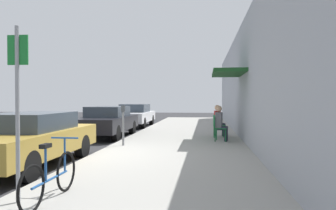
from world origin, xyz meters
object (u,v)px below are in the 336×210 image
object	(u,v)px
street_sign	(18,100)
cafe_chair_0	(219,127)
parked_car_1	(107,121)
parking_meter	(123,122)
cafe_chair_2	(217,124)
parked_car_0	(30,138)
seated_patron_0	(220,122)
seated_patron_2	(219,119)
parked_car_2	(135,115)
cafe_chair_1	(218,125)
bicycle_0	(51,177)

from	to	relation	value
street_sign	cafe_chair_0	size ratio (longest dim) A/B	2.99
parked_car_1	parking_meter	bearing A→B (deg)	-63.96
street_sign	cafe_chair_0	xyz separation A→B (m)	(3.23, 7.29, -1.02)
parking_meter	cafe_chair_2	world-z (taller)	parking_meter
parked_car_1	cafe_chair_0	xyz separation A→B (m)	(4.73, -1.67, -0.08)
parked_car_1	street_sign	bearing A→B (deg)	-80.50
parked_car_0	parked_car_1	bearing A→B (deg)	90.00
cafe_chair_0	parking_meter	bearing A→B (deg)	-154.71
seated_patron_0	seated_patron_2	world-z (taller)	same
parked_car_2	cafe_chair_1	distance (m)	7.79
parking_meter	street_sign	world-z (taller)	street_sign
parked_car_0	street_sign	xyz separation A→B (m)	(1.50, -2.85, 0.95)
parked_car_0	seated_patron_0	bearing A→B (deg)	42.79
seated_patron_2	cafe_chair_0	bearing A→B (deg)	-92.26
bicycle_0	seated_patron_0	xyz separation A→B (m)	(2.84, 7.17, 0.34)
parked_car_1	cafe_chair_0	world-z (taller)	parked_car_1
cafe_chair_1	seated_patron_2	xyz separation A→B (m)	(0.06, 0.66, 0.19)
cafe_chair_2	seated_patron_0	bearing A→B (deg)	-87.72
bicycle_0	cafe_chair_1	distance (m)	8.50
street_sign	cafe_chair_2	bearing A→B (deg)	69.81
parked_car_1	parked_car_2	world-z (taller)	parked_car_2
cafe_chair_0	seated_patron_2	size ratio (longest dim) A/B	0.67
cafe_chair_1	cafe_chair_2	xyz separation A→B (m)	(-0.00, 0.65, 0.00)
seated_patron_0	parking_meter	bearing A→B (deg)	-155.26
cafe_chair_1	street_sign	bearing A→B (deg)	-111.66
cafe_chair_1	seated_patron_2	bearing A→B (deg)	84.90
street_sign	bicycle_0	distance (m)	1.25
parked_car_2	cafe_chair_0	world-z (taller)	parked_car_2
cafe_chair_2	seated_patron_2	xyz separation A→B (m)	(0.06, 0.01, 0.19)
parked_car_2	seated_patron_0	xyz separation A→B (m)	(4.79, -7.04, 0.11)
parked_car_2	cafe_chair_0	bearing A→B (deg)	-56.05
seated_patron_0	parked_car_0	bearing A→B (deg)	-137.21
cafe_chair_2	parked_car_0	bearing A→B (deg)	-128.55
cafe_chair_1	cafe_chair_2	world-z (taller)	same
parked_car_1	parked_car_2	size ratio (longest dim) A/B	1.00
bicycle_0	parked_car_2	bearing A→B (deg)	97.83
parking_meter	cafe_chair_2	size ratio (longest dim) A/B	1.52
parking_meter	seated_patron_0	size ratio (longest dim) A/B	1.02
parking_meter	cafe_chair_1	xyz separation A→B (m)	(3.18, 2.35, -0.26)
bicycle_0	seated_patron_0	bearing A→B (deg)	68.42
street_sign	seated_patron_2	world-z (taller)	street_sign
parked_car_2	cafe_chair_0	xyz separation A→B (m)	(4.73, -7.03, -0.08)
parked_car_0	cafe_chair_2	distance (m)	7.59
parking_meter	seated_patron_2	xyz separation A→B (m)	(3.24, 3.00, -0.07)
parked_car_1	seated_patron_2	world-z (taller)	seated_patron_2
parked_car_1	street_sign	world-z (taller)	street_sign
street_sign	cafe_chair_2	size ratio (longest dim) A/B	2.99
parked_car_1	cafe_chair_1	size ratio (longest dim) A/B	5.06
seated_patron_0	cafe_chair_1	size ratio (longest dim) A/B	1.48
bicycle_0	seated_patron_2	bearing A→B (deg)	71.91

